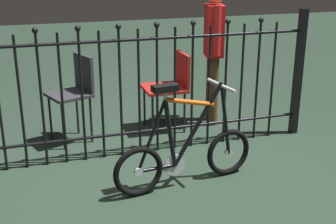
{
  "coord_description": "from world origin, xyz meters",
  "views": [
    {
      "loc": [
        -1.03,
        -3.16,
        1.77
      ],
      "look_at": [
        0.06,
        0.2,
        0.55
      ],
      "focal_mm": 48.13,
      "sensor_mm": 36.0,
      "label": 1
    }
  ],
  "objects": [
    {
      "name": "chair_charcoal",
      "position": [
        -0.58,
        1.19,
        0.54
      ],
      "size": [
        0.48,
        0.48,
        0.86
      ],
      "color": "black",
      "rests_on": "ground"
    },
    {
      "name": "iron_fence",
      "position": [
        -0.07,
        0.68,
        0.65
      ],
      "size": [
        3.3,
        0.07,
        1.3
      ],
      "color": "black",
      "rests_on": "ground"
    },
    {
      "name": "chair_red",
      "position": [
        0.43,
        1.21,
        0.51
      ],
      "size": [
        0.45,
        0.44,
        0.82
      ],
      "color": "black",
      "rests_on": "ground"
    },
    {
      "name": "person_visitor",
      "position": [
        0.92,
        1.25,
        0.89
      ],
      "size": [
        0.25,
        0.46,
        1.52
      ],
      "color": "#4C3823",
      "rests_on": "ground"
    },
    {
      "name": "ground_plane",
      "position": [
        0.0,
        0.0,
        0.0
      ],
      "size": [
        20.0,
        20.0,
        0.0
      ],
      "primitive_type": "plane",
      "color": "#243629"
    },
    {
      "name": "bicycle",
      "position": [
        0.12,
        -0.06,
        0.29
      ],
      "size": [
        1.23,
        0.4,
        0.87
      ],
      "color": "black",
      "rests_on": "ground"
    }
  ]
}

